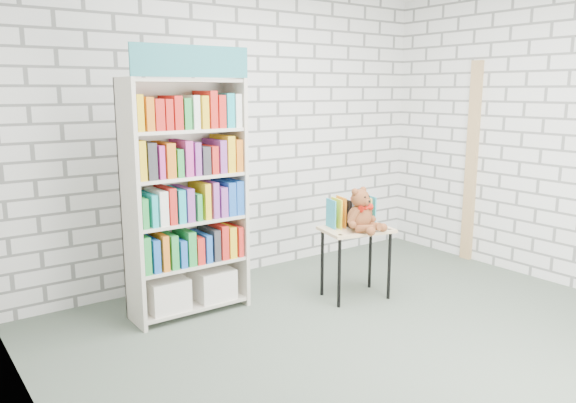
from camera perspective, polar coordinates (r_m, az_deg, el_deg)
ground at (r=4.27m, az=9.67°, el=-13.87°), size 4.50×4.50×0.00m
room_shell at (r=3.87m, az=10.55°, el=10.80°), size 4.52×4.02×2.81m
bookshelf at (r=4.54m, az=-10.32°, el=0.51°), size 0.95×0.37×2.13m
display_table at (r=4.92m, az=6.93°, el=-3.69°), size 0.66×0.52×0.63m
table_books at (r=4.95m, az=6.44°, el=-1.09°), size 0.44×0.26×0.24m
teddy_bear at (r=4.79m, az=7.50°, el=-1.22°), size 0.34×0.33×0.37m
door_trim at (r=6.24m, az=18.14°, el=3.78°), size 0.05×0.12×2.10m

